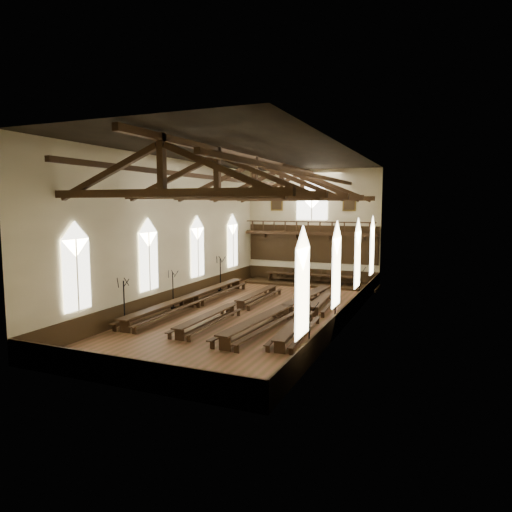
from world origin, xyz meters
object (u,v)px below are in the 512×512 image
Objects in this scene: candelabrum_left_mid at (173,297)px; refectory_row_b at (235,305)px; dais at (311,284)px; high_table at (311,275)px; refectory_row_a at (192,298)px; candelabrum_left_near at (124,312)px; refectory_row_c at (286,308)px; refectory_row_d at (311,312)px; candelabrum_right_near at (309,339)px; candelabrum_right_far at (359,291)px; candelabrum_right_mid at (335,314)px; candelabrum_left_far at (220,280)px.

refectory_row_b is at bearing 7.53° from candelabrum_left_mid.
high_table reaches higher than dais.
refectory_row_a is 5.73× the size of candelabrum_left_mid.
candelabrum_left_near is 4.98m from candelabrum_left_mid.
high_table reaches higher than refectory_row_c.
candelabrum_right_near reaches higher than refectory_row_d.
dais is at bearing 133.07° from candelabrum_right_far.
refectory_row_c is at bearing 160.99° from candelabrum_right_mid.
candelabrum_right_far reaches higher than refectory_row_a.
refectory_row_a is at bearing 146.33° from candelabrum_right_near.
refectory_row_a reaches higher than refectory_row_b.
candelabrum_left_far is at bearing -137.82° from dais.
refectory_row_a is at bearing 176.70° from refectory_row_d.
candelabrum_right_mid is at bearing -34.92° from refectory_row_d.
candelabrum_left_mid is (-4.34, -0.57, 0.28)m from refectory_row_b.
candelabrum_right_near is (5.09, -18.09, -0.06)m from high_table.
candelabrum_left_mid is at bearing -125.30° from refectory_row_a.
high_table is at bearing 81.91° from refectory_row_b.
candelabrum_left_near is 16.23m from candelabrum_right_far.
candelabrum_right_near is at bearing -74.27° from dais.
refectory_row_a is 12.38m from dais.
refectory_row_b is 5.42× the size of candelabrum_right_near.
refectory_row_c is 7.81m from candelabrum_left_mid.
refectory_row_c is 5.72× the size of candelabrum_right_mid.
refectory_row_d is 4.95× the size of candelabrum_left_near.
candelabrum_right_mid is at bearing -9.51° from refectory_row_a.
refectory_row_a is 7.04m from refectory_row_c.
candelabrum_left_near is at bearing -149.10° from refectory_row_d.
candelabrum_right_near reaches higher than refectory_row_b.
candelabrum_right_near is at bearing -90.00° from candelabrum_right_mid.
refectory_row_b is 4.93× the size of candelabrum_left_near.
refectory_row_d is (8.55, -0.49, -0.08)m from refectory_row_a.
candelabrum_left_mid is at bearing -176.28° from refectory_row_d.
refectory_row_a is 12.40m from candelabrum_right_near.
candelabrum_right_mid is at bearing 90.00° from candelabrum_right_near.
candelabrum_left_far is 13.40m from candelabrum_right_mid.
refectory_row_a is 0.98× the size of refectory_row_c.
high_table is 18.79m from candelabrum_right_near.
candelabrum_right_near is (11.10, -5.77, -0.01)m from candelabrum_left_mid.
candelabrum_right_mid is (1.77, -1.23, 0.30)m from refectory_row_d.
refectory_row_a is 1.36m from candelabrum_left_mid.
dais is (5.23, 11.21, -0.49)m from refectory_row_a.
candelabrum_left_near is (-6.01, -17.29, 0.76)m from dais.
candelabrum_left_far reaches higher than dais.
refectory_row_d is 12.17m from high_table.
refectory_row_d is 10.88m from candelabrum_left_near.
refectory_row_c is 1.09× the size of refectory_row_d.
candelabrum_right_far is (11.10, 11.84, -0.08)m from candelabrum_left_near.
high_table reaches higher than refectory_row_a.
candelabrum_left_far is at bearing 131.27° from candelabrum_right_near.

